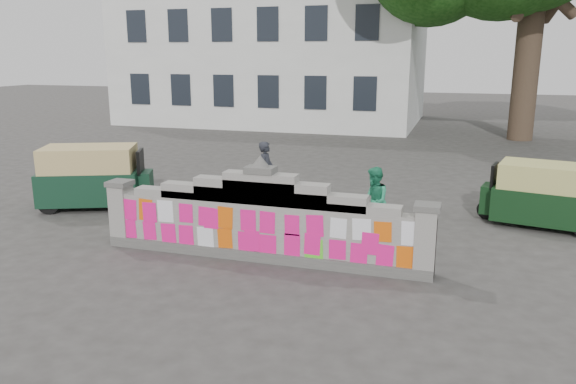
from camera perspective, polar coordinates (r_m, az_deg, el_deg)
name	(u,v)px	position (r m, az deg, el deg)	size (l,w,h in m)	color
ground	(261,259)	(10.80, -2.71, -6.81)	(100.00, 100.00, 0.00)	#383533
parapet_wall	(261,221)	(10.56, -2.77, -3.01)	(6.48, 0.44, 2.01)	#4C4C49
building	(277,50)	(33.17, -1.11, 14.20)	(16.00, 10.00, 8.90)	silver
cyclist_bike	(266,193)	(13.94, -2.21, -0.15)	(0.58, 1.67, 0.88)	black
cyclist_rider	(266,181)	(13.87, -2.22, 1.08)	(0.54, 0.36, 1.49)	#23242B
pedestrian	(374,202)	(12.11, 8.70, -0.97)	(0.72, 0.56, 1.49)	#289468
rickshaw_left	(93,176)	(15.00, -19.16, 1.55)	(2.90, 2.14, 1.56)	#113321
rickshaw_right	(544,194)	(13.84, 24.56, -0.21)	(2.67, 1.62, 1.44)	black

